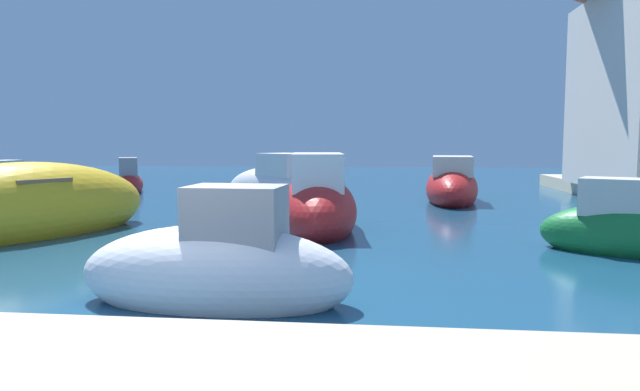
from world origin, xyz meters
name	(u,v)px	position (x,y,z in m)	size (l,w,h in m)	color
ground	(176,307)	(0.00, 0.00, 0.00)	(80.00, 80.00, 0.00)	navy
quay_promenade	(539,307)	(4.32, -0.37, 0.25)	(44.00, 32.00, 0.50)	beige
moored_boat_0	(452,186)	(4.91, 13.60, 0.52)	(2.24, 5.55, 1.93)	#B21E1E
moored_boat_1	(129,182)	(-7.93, 16.03, 0.40)	(2.32, 3.23, 1.65)	#B21E1E
moored_boat_3	(279,188)	(-0.87, 11.91, 0.53)	(4.71, 4.09, 2.06)	white
moored_boat_4	(1,187)	(-11.63, 13.25, 0.39)	(1.61, 3.61, 1.63)	#3F3F47
moored_boat_5	(317,206)	(1.02, 6.63, 0.56)	(2.44, 5.01, 2.18)	#B21E1E
moored_boat_6	(23,209)	(-5.33, 5.03, 0.58)	(4.84, 6.55, 2.10)	gold
moored_boat_7	(636,231)	(7.23, 4.31, 0.43)	(3.71, 2.74, 1.67)	#197233
moored_boat_8	(218,270)	(0.48, 0.23, 0.44)	(3.64, 1.62, 1.82)	white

